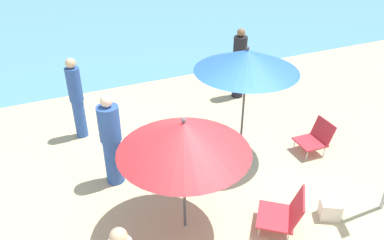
# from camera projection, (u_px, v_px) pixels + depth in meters

# --- Properties ---
(ground_plane) EXTENTS (40.00, 40.00, 0.00)m
(ground_plane) POSITION_uv_depth(u_px,v_px,m) (217.00, 231.00, 5.35)
(ground_plane) COLOR #CCB789
(sea_water) EXTENTS (40.00, 16.00, 0.01)m
(sea_water) POSITION_uv_depth(u_px,v_px,m) (72.00, 12.00, 15.81)
(sea_water) COLOR #5693A3
(sea_water) RESTS_ON ground_plane
(umbrella_red) EXTENTS (1.73, 1.73, 1.78)m
(umbrella_red) POSITION_uv_depth(u_px,v_px,m) (184.00, 137.00, 4.69)
(umbrella_red) COLOR #4C4C51
(umbrella_red) RESTS_ON ground_plane
(umbrella_blue) EXTENTS (1.75, 1.75, 2.04)m
(umbrella_blue) POSITION_uv_depth(u_px,v_px,m) (247.00, 61.00, 6.14)
(umbrella_blue) COLOR #4C4C51
(umbrella_blue) RESTS_ON ground_plane
(beach_chair_a) EXTENTS (0.58, 0.51, 0.61)m
(beach_chair_a) POSITION_uv_depth(u_px,v_px,m) (316.00, 137.00, 6.91)
(beach_chair_a) COLOR red
(beach_chair_a) RESTS_ON ground_plane
(beach_chair_b) EXTENTS (0.81, 0.81, 0.64)m
(beach_chair_b) POSITION_uv_depth(u_px,v_px,m) (285.00, 213.00, 5.23)
(beach_chair_b) COLOR red
(beach_chair_b) RESTS_ON ground_plane
(beach_chair_c) EXTENTS (0.48, 0.64, 0.67)m
(beach_chair_c) POSITION_uv_depth(u_px,v_px,m) (169.00, 151.00, 6.48)
(beach_chair_c) COLOR teal
(beach_chair_c) RESTS_ON ground_plane
(person_a) EXTENTS (0.34, 0.34, 1.58)m
(person_a) POSITION_uv_depth(u_px,v_px,m) (111.00, 141.00, 5.93)
(person_a) COLOR #2D519E
(person_a) RESTS_ON ground_plane
(person_b) EXTENTS (0.26, 0.26, 1.62)m
(person_b) POSITION_uv_depth(u_px,v_px,m) (76.00, 98.00, 7.12)
(person_b) COLOR #2D519E
(person_b) RESTS_ON ground_plane
(person_d) EXTENTS (0.31, 0.31, 1.64)m
(person_d) POSITION_uv_depth(u_px,v_px,m) (239.00, 64.00, 8.63)
(person_d) COLOR black
(person_d) RESTS_ON ground_plane
(beach_bag) EXTENTS (0.37, 0.35, 0.28)m
(beach_bag) POSITION_uv_depth(u_px,v_px,m) (330.00, 210.00, 5.52)
(beach_bag) COLOR silver
(beach_bag) RESTS_ON ground_plane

